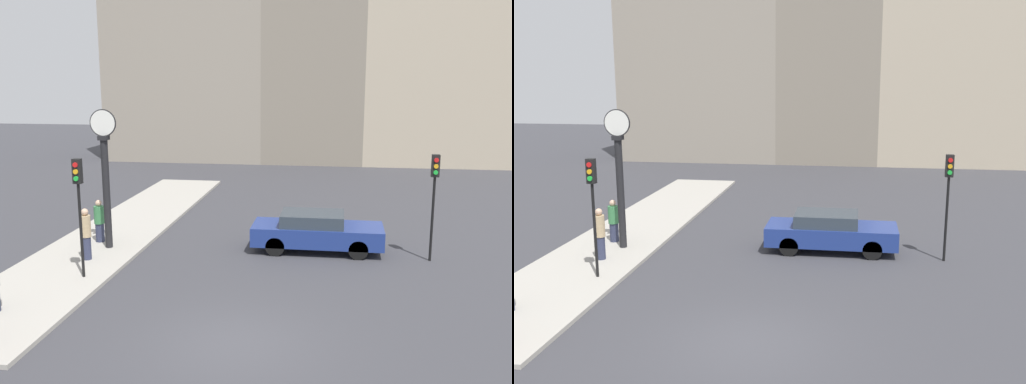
{
  "view_description": "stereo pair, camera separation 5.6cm",
  "coord_description": "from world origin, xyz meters",
  "views": [
    {
      "loc": [
        2.36,
        -12.51,
        6.3
      ],
      "look_at": [
        -0.58,
        7.57,
        2.18
      ],
      "focal_mm": 40.0,
      "sensor_mm": 36.0,
      "label": 1
    },
    {
      "loc": [
        2.42,
        -12.51,
        6.3
      ],
      "look_at": [
        -0.58,
        7.57,
        2.18
      ],
      "focal_mm": 40.0,
      "sensor_mm": 36.0,
      "label": 2
    }
  ],
  "objects": [
    {
      "name": "sedan_car",
      "position": [
        1.62,
        7.76,
        0.74
      ],
      "size": [
        4.74,
        1.84,
        1.44
      ],
      "color": "navy",
      "rests_on": "ground_plane"
    },
    {
      "name": "street_clock",
      "position": [
        -5.93,
        6.68,
        2.78
      ],
      "size": [
        0.97,
        0.34,
        5.06
      ],
      "color": "black",
      "rests_on": "sidewalk_corner"
    },
    {
      "name": "pedestrian_tan_coat",
      "position": [
        -6.12,
        5.23,
        1.03
      ],
      "size": [
        0.35,
        0.35,
        1.79
      ],
      "color": "#2D334C",
      "rests_on": "sidewalk_corner"
    },
    {
      "name": "ground_plane",
      "position": [
        0.0,
        0.0,
        0.0
      ],
      "size": [
        120.0,
        120.0,
        0.0
      ],
      "primitive_type": "plane",
      "color": "#38383D"
    },
    {
      "name": "pedestrian_green_hoodie",
      "position": [
        -6.56,
        7.35,
        0.92
      ],
      "size": [
        0.39,
        0.39,
        1.62
      ],
      "color": "#2D334C",
      "rests_on": "sidewalk_corner"
    },
    {
      "name": "building_row",
      "position": [
        0.72,
        30.58,
        8.27
      ],
      "size": [
        30.37,
        5.0,
        18.83
      ],
      "color": "gray",
      "rests_on": "ground_plane"
    },
    {
      "name": "traffic_light_near",
      "position": [
        -5.47,
        3.55,
        2.81
      ],
      "size": [
        0.26,
        0.24,
        3.74
      ],
      "color": "black",
      "rests_on": "sidewalk_corner"
    },
    {
      "name": "traffic_light_far",
      "position": [
        5.6,
        7.15,
        2.67
      ],
      "size": [
        0.26,
        0.24,
        3.73
      ],
      "color": "black",
      "rests_on": "ground_plane"
    },
    {
      "name": "sidewalk_corner",
      "position": [
        -6.47,
        9.32,
        0.06
      ],
      "size": [
        3.59,
        22.63,
        0.12
      ],
      "primitive_type": "cube",
      "color": "#A39E93",
      "rests_on": "ground_plane"
    }
  ]
}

